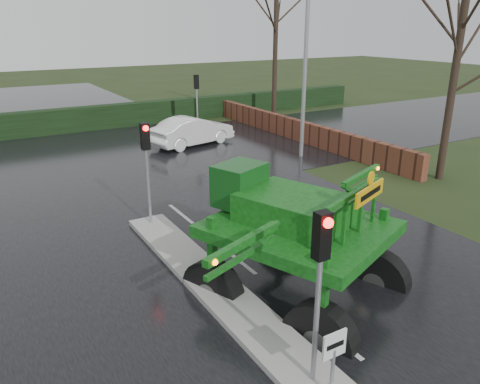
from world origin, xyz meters
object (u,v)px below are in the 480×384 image
traffic_signal_mid (146,152)px  traffic_signal_far (197,90)px  street_light_right (301,34)px  crop_sprayer (317,252)px  traffic_signal_near (320,263)px  white_sedan (193,145)px  keep_left_sign (334,354)px

traffic_signal_mid → traffic_signal_far: (7.80, 12.52, 0.00)m
street_light_right → crop_sprayer: 15.10m
traffic_signal_near → traffic_signal_mid: (0.00, 8.50, 0.00)m
traffic_signal_mid → crop_sprayer: crop_sprayer is taller
traffic_signal_far → traffic_signal_near: bearing=69.6°
traffic_signal_mid → traffic_signal_far: same height
crop_sprayer → white_sedan: bearing=51.9°
street_light_right → traffic_signal_far: bearing=101.9°
traffic_signal_near → traffic_signal_far: (7.80, 21.02, 0.00)m
traffic_signal_near → crop_sprayer: size_ratio=0.49×
keep_left_sign → street_light_right: (9.49, 13.50, 4.93)m
traffic_signal_mid → white_sedan: traffic_signal_mid is taller
keep_left_sign → traffic_signal_near: bearing=90.0°
keep_left_sign → traffic_signal_mid: 9.12m
keep_left_sign → traffic_signal_far: size_ratio=0.38×
keep_left_sign → traffic_signal_near: (0.00, 0.49, 1.53)m
traffic_signal_mid → crop_sprayer: (0.96, -7.30, -0.56)m
street_light_right → traffic_signal_mid: bearing=-154.6°
traffic_signal_near → crop_sprayer: crop_sprayer is taller
traffic_signal_near → traffic_signal_far: size_ratio=1.00×
crop_sprayer → white_sedan: size_ratio=1.50×
traffic_signal_far → crop_sprayer: 20.98m
traffic_signal_near → street_light_right: street_light_right is taller
keep_left_sign → street_light_right: street_light_right is taller
keep_left_sign → traffic_signal_mid: (0.00, 8.99, 1.53)m
traffic_signal_far → white_sedan: size_ratio=0.73×
traffic_signal_far → crop_sprayer: bearing=71.0°
traffic_signal_mid → street_light_right: 11.05m
traffic_signal_mid → traffic_signal_far: bearing=58.1°
keep_left_sign → traffic_signal_mid: bearing=90.0°
traffic_signal_near → white_sedan: size_ratio=0.73×
white_sedan → keep_left_sign: bearing=148.9°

